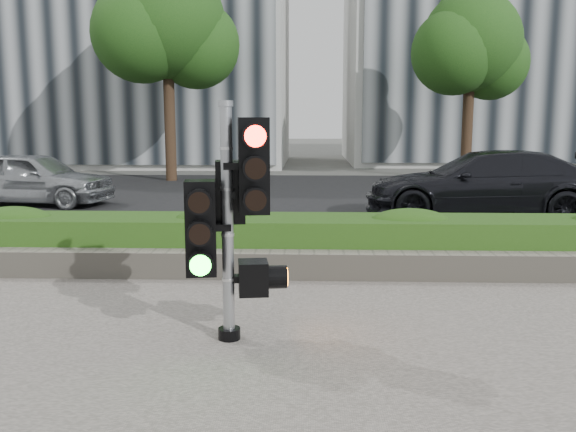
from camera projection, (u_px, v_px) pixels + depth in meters
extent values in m
plane|color=#51514C|center=(296.00, 331.00, 5.94)|extent=(120.00, 120.00, 0.00)
cube|color=black|center=(305.00, 198.00, 15.81)|extent=(60.00, 13.00, 0.02)
cube|color=gray|center=(301.00, 254.00, 9.04)|extent=(60.00, 0.25, 0.12)
cube|color=gray|center=(299.00, 265.00, 7.79)|extent=(12.00, 0.32, 0.34)
cube|color=#458228|center=(300.00, 242.00, 8.40)|extent=(12.00, 1.00, 0.68)
cube|color=#B7B7B2|center=(536.00, 36.00, 29.29)|extent=(18.00, 10.00, 12.00)
cylinder|color=black|center=(170.00, 120.00, 20.09)|extent=(0.36, 0.36, 4.03)
sphere|color=#123C11|center=(167.00, 21.00, 19.60)|extent=(3.74, 3.74, 3.74)
sphere|color=#123C11|center=(196.00, 45.00, 20.03)|extent=(2.88, 2.88, 2.88)
sphere|color=#123C11|center=(142.00, 33.00, 19.26)|extent=(3.17, 3.17, 3.17)
cylinder|color=black|center=(467.00, 127.00, 20.77)|extent=(0.36, 0.36, 3.58)
sphere|color=#123C11|center=(471.00, 42.00, 20.32)|extent=(3.33, 3.33, 3.33)
sphere|color=#123C11|center=(491.00, 62.00, 20.71)|extent=(2.56, 2.56, 2.56)
sphere|color=#123C11|center=(454.00, 52.00, 20.03)|extent=(2.82, 2.82, 2.82)
sphere|color=#123C11|center=(467.00, 21.00, 20.84)|extent=(2.30, 2.30, 2.30)
cylinder|color=black|center=(229.00, 333.00, 5.63)|extent=(0.21, 0.21, 0.10)
cylinder|color=gray|center=(228.00, 226.00, 5.47)|extent=(0.11, 0.11, 2.12)
cylinder|color=gray|center=(226.00, 104.00, 5.30)|extent=(0.13, 0.13, 0.05)
cube|color=#FF1107|center=(254.00, 166.00, 5.38)|extent=(0.30, 0.30, 0.85)
cube|color=#14E51E|center=(201.00, 228.00, 5.42)|extent=(0.30, 0.30, 0.85)
cube|color=black|center=(230.00, 192.00, 5.67)|extent=(0.30, 0.30, 0.58)
cube|color=orange|center=(253.00, 278.00, 5.60)|extent=(0.30, 0.30, 0.31)
imported|color=#A2A6A9|center=(34.00, 178.00, 14.50)|extent=(3.93, 2.06, 1.28)
imported|color=black|center=(483.00, 184.00, 12.55)|extent=(4.90, 2.22, 1.39)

